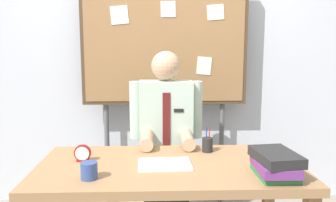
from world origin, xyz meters
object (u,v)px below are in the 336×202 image
Objects in this scene: bulletin_board at (165,43)px; desk_clock at (83,154)px; pen_holder at (207,145)px; desk at (169,179)px; book_stack at (275,164)px; coffee_mug at (89,171)px; open_notebook at (165,164)px; person at (166,149)px.

bulletin_board is 1.28m from desk_clock.
desk_clock is 0.80m from pen_holder.
desk is 15.22× the size of desk_clock.
bulletin_board reaches higher than book_stack.
book_stack reaches higher than coffee_mug.
desk is at bearing -90.01° from bulletin_board.
desk_clock is 0.31m from coffee_mug.
bulletin_board is 6.65× the size of open_notebook.
person is 0.69× the size of bulletin_board.
person is 0.65m from open_notebook.
open_notebook is 1.93× the size of pen_holder.
desk is 0.62m from book_stack.
person is 4.44× the size of book_stack.
open_notebook is 3.41× the size of coffee_mug.
pen_holder reaches higher than desk_clock.
desk is 5.05× the size of open_notebook.
coffee_mug is at bearing -72.13° from desk_clock.
person reaches higher than coffee_mug.
coffee_mug is (0.09, -0.29, -0.00)m from desk_clock.
book_stack is at bearing -57.49° from pen_holder.
coffee_mug is (-0.99, 0.01, -0.03)m from book_stack.
person reaches higher than book_stack.
open_notebook is (-0.59, 0.21, -0.07)m from book_stack.
bulletin_board reaches higher than person.
desk is 1.11× the size of person.
desk is at bearing -137.96° from pen_holder.
bulletin_board is at bearing 113.93° from book_stack.
bulletin_board is 22.67× the size of coffee_mug.
pen_holder is (0.29, 0.26, 0.04)m from open_notebook.
bulletin_board is 1.52m from book_stack.
bulletin_board is at bearing 88.49° from open_notebook.
book_stack is at bearing -66.07° from bulletin_board.
desk is 0.62m from person.
desk is 0.11m from open_notebook.
desk_clock reaches higher than coffee_mug.
open_notebook is (-0.03, -1.05, -0.71)m from bulletin_board.
desk_clock is at bearing 169.54° from open_notebook.
coffee_mug is at bearing -152.91° from desk.
open_notebook is at bearing 26.42° from coffee_mug.
coffee_mug reaches higher than desk.
desk_clock is 0.64× the size of pen_holder.
desk_clock is (-0.52, -0.96, -0.67)m from bulletin_board.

